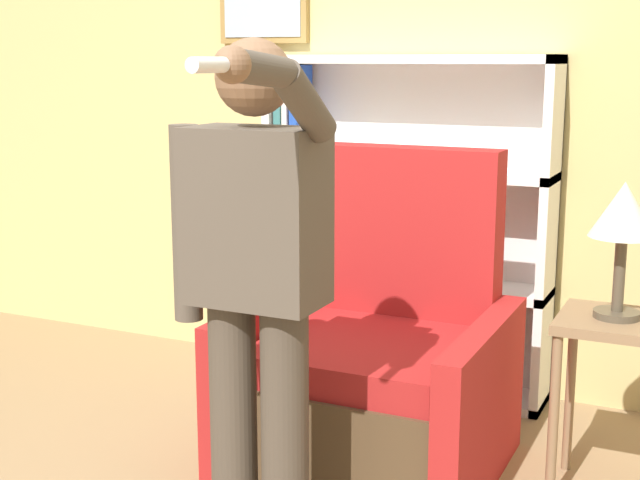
# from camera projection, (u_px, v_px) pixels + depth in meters

# --- Properties ---
(wall_back) EXTENTS (8.00, 0.11, 2.80)m
(wall_back) POSITION_uv_depth(u_px,v_px,m) (384.00, 93.00, 4.30)
(wall_back) COLOR tan
(wall_back) RESTS_ON ground_plane
(bookcase) EXTENTS (1.37, 0.28, 1.59)m
(bookcase) POSITION_uv_depth(u_px,v_px,m) (385.00, 227.00, 4.25)
(bookcase) COLOR white
(bookcase) RESTS_ON ground_plane
(armchair) EXTENTS (0.97, 0.92, 1.22)m
(armchair) POSITION_uv_depth(u_px,v_px,m) (378.00, 371.00, 3.48)
(armchair) COLOR #4C3823
(armchair) RESTS_ON ground_plane
(person_standing) EXTENTS (0.56, 0.78, 1.63)m
(person_standing) POSITION_uv_depth(u_px,v_px,m) (254.00, 273.00, 2.69)
(person_standing) COLOR #473D33
(person_standing) RESTS_ON ground_plane
(side_table) EXTENTS (0.39, 0.39, 0.68)m
(side_table) POSITION_uv_depth(u_px,v_px,m) (614.00, 357.00, 3.15)
(side_table) COLOR #846647
(side_table) RESTS_ON ground_plane
(table_lamp) EXTENTS (0.23, 0.23, 0.48)m
(table_lamp) POSITION_uv_depth(u_px,v_px,m) (623.00, 218.00, 3.05)
(table_lamp) COLOR #4C4233
(table_lamp) RESTS_ON side_table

